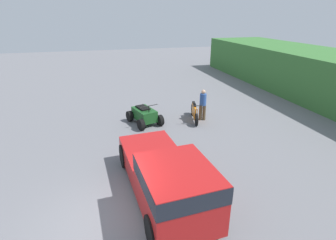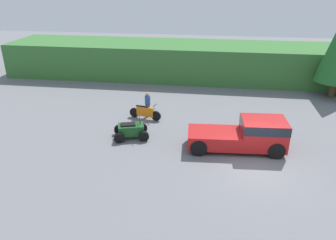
{
  "view_description": "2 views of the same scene",
  "coord_description": "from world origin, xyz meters",
  "px_view_note": "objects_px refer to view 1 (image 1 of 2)",
  "views": [
    {
      "loc": [
        6.23,
        0.2,
        5.71
      ],
      "look_at": [
        -5.0,
        3.28,
        0.95
      ],
      "focal_mm": 28.0,
      "sensor_mm": 36.0,
      "label": 1
    },
    {
      "loc": [
        -2.38,
        -14.71,
        9.02
      ],
      "look_at": [
        -5.0,
        3.28,
        0.95
      ],
      "focal_mm": 35.0,
      "sensor_mm": 36.0,
      "label": 2
    }
  ],
  "objects_px": {
    "pickup_truck_red": "(167,177)",
    "quad_atv": "(144,115)",
    "dirt_bike": "(195,112)",
    "rider_person": "(203,104)"
  },
  "relations": [
    {
      "from": "pickup_truck_red",
      "to": "quad_atv",
      "type": "relative_size",
      "value": 2.32
    },
    {
      "from": "dirt_bike",
      "to": "quad_atv",
      "type": "bearing_deg",
      "value": -82.33
    },
    {
      "from": "pickup_truck_red",
      "to": "quad_atv",
      "type": "height_order",
      "value": "pickup_truck_red"
    },
    {
      "from": "pickup_truck_red",
      "to": "dirt_bike",
      "type": "bearing_deg",
      "value": 148.71
    },
    {
      "from": "pickup_truck_red",
      "to": "rider_person",
      "type": "relative_size",
      "value": 3.06
    },
    {
      "from": "dirt_bike",
      "to": "quad_atv",
      "type": "distance_m",
      "value": 2.87
    },
    {
      "from": "quad_atv",
      "to": "pickup_truck_red",
      "type": "bearing_deg",
      "value": -21.09
    },
    {
      "from": "pickup_truck_red",
      "to": "rider_person",
      "type": "height_order",
      "value": "pickup_truck_red"
    },
    {
      "from": "dirt_bike",
      "to": "pickup_truck_red",
      "type": "bearing_deg",
      "value": -14.64
    },
    {
      "from": "dirt_bike",
      "to": "rider_person",
      "type": "height_order",
      "value": "rider_person"
    }
  ]
}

